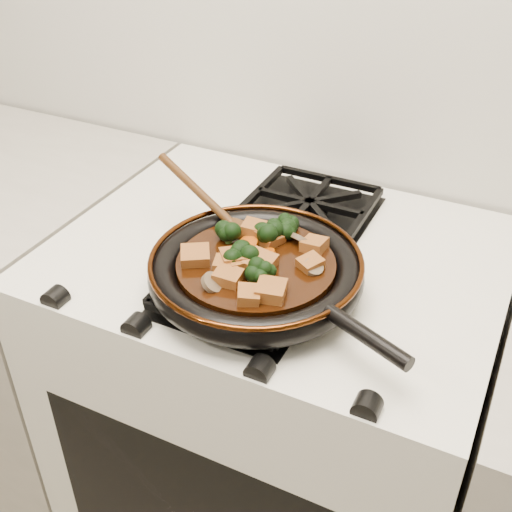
% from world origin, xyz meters
% --- Properties ---
extents(stove, '(0.76, 0.60, 0.90)m').
position_xyz_m(stove, '(0.00, 1.69, 0.45)').
color(stove, white).
rests_on(stove, ground).
extents(burner_grate_front, '(0.23, 0.23, 0.03)m').
position_xyz_m(burner_grate_front, '(0.00, 1.55, 0.91)').
color(burner_grate_front, black).
rests_on(burner_grate_front, stove).
extents(burner_grate_back, '(0.23, 0.23, 0.03)m').
position_xyz_m(burner_grate_back, '(0.00, 1.83, 0.91)').
color(burner_grate_back, black).
rests_on(burner_grate_back, stove).
extents(skillet, '(0.44, 0.33, 0.05)m').
position_xyz_m(skillet, '(0.02, 1.57, 0.94)').
color(skillet, black).
rests_on(skillet, burner_grate_front).
extents(braising_sauce, '(0.24, 0.24, 0.02)m').
position_xyz_m(braising_sauce, '(0.02, 1.57, 0.95)').
color(braising_sauce, black).
rests_on(braising_sauce, skillet).
extents(tofu_cube_0, '(0.05, 0.05, 0.02)m').
position_xyz_m(tofu_cube_0, '(0.05, 1.48, 0.97)').
color(tofu_cube_0, brown).
rests_on(tofu_cube_0, braising_sauce).
extents(tofu_cube_1, '(0.05, 0.04, 0.02)m').
position_xyz_m(tofu_cube_1, '(-0.01, 1.53, 0.97)').
color(tofu_cube_1, brown).
rests_on(tofu_cube_1, braising_sauce).
extents(tofu_cube_2, '(0.04, 0.05, 0.02)m').
position_xyz_m(tofu_cube_2, '(0.10, 1.59, 0.97)').
color(tofu_cube_2, brown).
rests_on(tofu_cube_2, braising_sauce).
extents(tofu_cube_3, '(0.05, 0.05, 0.02)m').
position_xyz_m(tofu_cube_3, '(0.07, 1.50, 0.97)').
color(tofu_cube_3, brown).
rests_on(tofu_cube_3, braising_sauce).
extents(tofu_cube_4, '(0.04, 0.04, 0.02)m').
position_xyz_m(tofu_cube_4, '(0.00, 1.50, 0.97)').
color(tofu_cube_4, brown).
rests_on(tofu_cube_4, braising_sauce).
extents(tofu_cube_5, '(0.06, 0.05, 0.03)m').
position_xyz_m(tofu_cube_5, '(-0.01, 1.63, 0.97)').
color(tofu_cube_5, brown).
rests_on(tofu_cube_5, braising_sauce).
extents(tofu_cube_6, '(0.05, 0.05, 0.03)m').
position_xyz_m(tofu_cube_6, '(0.03, 1.55, 0.97)').
color(tofu_cube_6, brown).
rests_on(tofu_cube_6, braising_sauce).
extents(tofu_cube_7, '(0.04, 0.04, 0.03)m').
position_xyz_m(tofu_cube_7, '(0.08, 1.64, 0.97)').
color(tofu_cube_7, brown).
rests_on(tofu_cube_7, braising_sauce).
extents(tofu_cube_8, '(0.05, 0.05, 0.03)m').
position_xyz_m(tofu_cube_8, '(0.01, 1.62, 0.97)').
color(tofu_cube_8, brown).
rests_on(tofu_cube_8, braising_sauce).
extents(tofu_cube_9, '(0.06, 0.06, 0.02)m').
position_xyz_m(tofu_cube_9, '(0.00, 1.55, 0.97)').
color(tofu_cube_9, brown).
rests_on(tofu_cube_9, braising_sauce).
extents(tofu_cube_10, '(0.06, 0.06, 0.03)m').
position_xyz_m(tofu_cube_10, '(-0.07, 1.53, 0.97)').
color(tofu_cube_10, brown).
rests_on(tofu_cube_10, braising_sauce).
extents(tofu_cube_11, '(0.06, 0.07, 0.03)m').
position_xyz_m(tofu_cube_11, '(-0.01, 1.55, 0.97)').
color(tofu_cube_11, brown).
rests_on(tofu_cube_11, braising_sauce).
extents(broccoli_floret_0, '(0.06, 0.06, 0.06)m').
position_xyz_m(broccoli_floret_0, '(0.00, 1.62, 0.97)').
color(broccoli_floret_0, black).
rests_on(broccoli_floret_0, braising_sauce).
extents(broccoli_floret_1, '(0.07, 0.07, 0.07)m').
position_xyz_m(broccoli_floret_1, '(0.03, 1.63, 0.97)').
color(broccoli_floret_1, black).
rests_on(broccoli_floret_1, braising_sauce).
extents(broccoli_floret_2, '(0.08, 0.09, 0.06)m').
position_xyz_m(broccoli_floret_2, '(0.00, 1.57, 0.97)').
color(broccoli_floret_2, black).
rests_on(broccoli_floret_2, braising_sauce).
extents(broccoli_floret_3, '(0.07, 0.08, 0.06)m').
position_xyz_m(broccoli_floret_3, '(0.04, 1.53, 0.97)').
color(broccoli_floret_3, black).
rests_on(broccoli_floret_3, braising_sauce).
extents(broccoli_floret_4, '(0.09, 0.08, 0.06)m').
position_xyz_m(broccoli_floret_4, '(0.02, 1.66, 0.97)').
color(broccoli_floret_4, black).
rests_on(broccoli_floret_4, braising_sauce).
extents(broccoli_floret_5, '(0.07, 0.08, 0.06)m').
position_xyz_m(broccoli_floret_5, '(-0.04, 1.59, 0.97)').
color(broccoli_floret_5, black).
rests_on(broccoli_floret_5, braising_sauce).
extents(broccoli_floret_6, '(0.08, 0.09, 0.07)m').
position_xyz_m(broccoli_floret_6, '(-0.00, 1.54, 0.97)').
color(broccoli_floret_6, black).
rests_on(broccoli_floret_6, braising_sauce).
extents(carrot_coin_0, '(0.03, 0.03, 0.01)m').
position_xyz_m(carrot_coin_0, '(-0.01, 1.60, 0.96)').
color(carrot_coin_0, '#A23D04').
rests_on(carrot_coin_0, braising_sauce).
extents(carrot_coin_1, '(0.03, 0.03, 0.01)m').
position_xyz_m(carrot_coin_1, '(0.05, 1.54, 0.96)').
color(carrot_coin_1, '#A23D04').
rests_on(carrot_coin_1, braising_sauce).
extents(carrot_coin_2, '(0.03, 0.03, 0.02)m').
position_xyz_m(carrot_coin_2, '(0.04, 1.54, 0.96)').
color(carrot_coin_2, '#A23D04').
rests_on(carrot_coin_2, braising_sauce).
extents(carrot_coin_3, '(0.03, 0.03, 0.02)m').
position_xyz_m(carrot_coin_3, '(-0.01, 1.64, 0.96)').
color(carrot_coin_3, '#A23D04').
rests_on(carrot_coin_3, braising_sauce).
extents(carrot_coin_4, '(0.03, 0.03, 0.02)m').
position_xyz_m(carrot_coin_4, '(0.03, 1.58, 0.96)').
color(carrot_coin_4, '#A23D04').
rests_on(carrot_coin_4, braising_sauce).
extents(mushroom_slice_0, '(0.04, 0.04, 0.03)m').
position_xyz_m(mushroom_slice_0, '(0.06, 1.64, 0.97)').
color(mushroom_slice_0, brown).
rests_on(mushroom_slice_0, braising_sauce).
extents(mushroom_slice_1, '(0.03, 0.04, 0.03)m').
position_xyz_m(mushroom_slice_1, '(-0.01, 1.48, 0.97)').
color(mushroom_slice_1, brown).
rests_on(mushroom_slice_1, braising_sauce).
extents(mushroom_slice_2, '(0.04, 0.04, 0.02)m').
position_xyz_m(mushroom_slice_2, '(0.10, 1.58, 0.97)').
color(mushroom_slice_2, brown).
rests_on(mushroom_slice_2, braising_sauce).
extents(wooden_spoon, '(0.13, 0.07, 0.20)m').
position_xyz_m(wooden_spoon, '(-0.10, 1.65, 0.98)').
color(wooden_spoon, '#42250E').
rests_on(wooden_spoon, braising_sauce).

